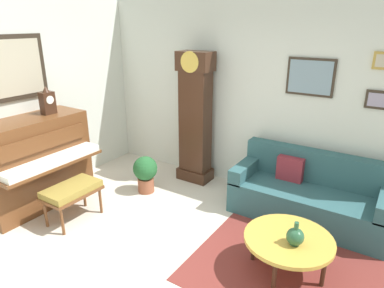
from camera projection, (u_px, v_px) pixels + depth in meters
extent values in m
cube|color=beige|center=(155.00, 276.00, 3.50)|extent=(6.40, 6.00, 0.10)
cube|color=#33281E|center=(6.00, 69.00, 4.34)|extent=(0.03, 1.10, 0.84)
cube|color=#BCB299|center=(6.00, 69.00, 4.33)|extent=(0.01, 0.98, 0.72)
cube|color=silver|center=(256.00, 96.00, 4.90)|extent=(5.30, 0.10, 2.80)
cube|color=#33281E|center=(310.00, 77.00, 4.35)|extent=(0.60, 0.03, 0.48)
cube|color=#7A93A3|center=(310.00, 77.00, 4.34)|extent=(0.54, 0.01, 0.42)
cube|color=#BCB299|center=(384.00, 61.00, 3.84)|extent=(0.18, 0.01, 0.14)
cube|color=#33281E|center=(377.00, 100.00, 4.01)|extent=(0.26, 0.03, 0.22)
cube|color=#998EA8|center=(377.00, 100.00, 4.00)|extent=(0.20, 0.01, 0.16)
cube|color=maroon|center=(294.00, 276.00, 3.43)|extent=(2.10, 1.50, 0.01)
cube|color=brown|center=(34.00, 163.00, 4.61)|extent=(0.60, 1.44, 1.23)
cube|color=brown|center=(54.00, 165.00, 4.37)|extent=(0.28, 1.38, 0.04)
cube|color=white|center=(53.00, 161.00, 4.35)|extent=(0.26, 1.32, 0.08)
cube|color=brown|center=(45.00, 142.00, 4.32)|extent=(0.03, 1.20, 0.20)
cube|color=brown|center=(72.00, 193.00, 4.29)|extent=(0.42, 0.70, 0.04)
cube|color=olive|center=(72.00, 189.00, 4.27)|extent=(0.40, 0.68, 0.08)
cylinder|color=brown|center=(62.00, 222.00, 4.04)|extent=(0.04, 0.04, 0.36)
cylinder|color=brown|center=(100.00, 201.00, 4.51)|extent=(0.04, 0.04, 0.36)
cylinder|color=brown|center=(46.00, 214.00, 4.20)|extent=(0.04, 0.04, 0.36)
cylinder|color=brown|center=(84.00, 194.00, 4.67)|extent=(0.04, 0.04, 0.36)
cube|color=#3D2316|center=(195.00, 173.00, 5.53)|extent=(0.52, 0.34, 0.18)
cube|color=#3D2316|center=(195.00, 126.00, 5.26)|extent=(0.44, 0.28, 1.78)
cube|color=#3D2316|center=(196.00, 61.00, 4.92)|extent=(0.52, 0.32, 0.28)
cylinder|color=gold|center=(190.00, 62.00, 4.80)|extent=(0.30, 0.02, 0.30)
cylinder|color=gold|center=(194.00, 123.00, 5.20)|extent=(0.03, 0.03, 0.70)
cube|color=#2D565B|center=(307.00, 204.00, 4.37)|extent=(1.90, 0.80, 0.42)
cube|color=#2D565B|center=(317.00, 167.00, 4.46)|extent=(1.90, 0.20, 0.44)
cube|color=#2D565B|center=(246.00, 169.00, 4.71)|extent=(0.18, 0.80, 0.20)
cube|color=maroon|center=(290.00, 169.00, 4.50)|extent=(0.34, 0.12, 0.32)
cylinder|color=gold|center=(289.00, 239.00, 3.35)|extent=(0.88, 0.88, 0.04)
torus|color=#3D2316|center=(289.00, 239.00, 3.35)|extent=(0.88, 0.88, 0.04)
cylinder|color=#3D2316|center=(297.00, 239.00, 3.71)|extent=(0.04, 0.04, 0.37)
cylinder|color=#3D2316|center=(324.00, 270.00, 3.24)|extent=(0.04, 0.04, 0.37)
cylinder|color=#3D2316|center=(274.00, 278.00, 3.14)|extent=(0.04, 0.04, 0.37)
cylinder|color=#3D2316|center=(253.00, 245.00, 3.61)|extent=(0.04, 0.04, 0.37)
cube|color=#3D2316|center=(48.00, 103.00, 4.59)|extent=(0.12, 0.18, 0.30)
cylinder|color=white|center=(50.00, 100.00, 4.54)|extent=(0.01, 0.11, 0.11)
cone|color=#3D2316|center=(46.00, 89.00, 4.53)|extent=(0.10, 0.10, 0.08)
cylinder|color=#234C33|center=(294.00, 244.00, 3.25)|extent=(0.09, 0.09, 0.01)
sphere|color=#285638|center=(295.00, 237.00, 3.22)|extent=(0.17, 0.17, 0.17)
cylinder|color=#285638|center=(296.00, 226.00, 3.18)|extent=(0.04, 0.04, 0.08)
cylinder|color=#935138|center=(146.00, 185.00, 5.10)|extent=(0.24, 0.24, 0.22)
sphere|color=#235B2D|center=(145.00, 168.00, 5.01)|extent=(0.36, 0.36, 0.36)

